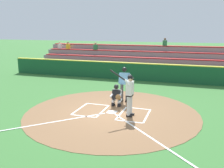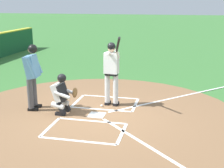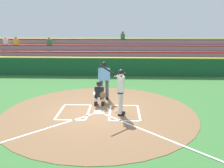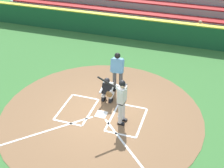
{
  "view_description": "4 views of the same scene",
  "coord_description": "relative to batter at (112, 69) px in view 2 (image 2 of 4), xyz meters",
  "views": [
    {
      "loc": [
        -3.38,
        10.32,
        3.83
      ],
      "look_at": [
        0.11,
        -0.35,
        1.27
      ],
      "focal_mm": 39.47,
      "sensor_mm": 36.0,
      "label": 1
    },
    {
      "loc": [
        7.64,
        2.14,
        3.03
      ],
      "look_at": [
        -0.29,
        0.36,
        0.83
      ],
      "focal_mm": 49.92,
      "sensor_mm": 36.0,
      "label": 2
    },
    {
      "loc": [
        -0.9,
        9.57,
        3.59
      ],
      "look_at": [
        -0.54,
        0.06,
        1.24
      ],
      "focal_mm": 39.13,
      "sensor_mm": 36.0,
      "label": 3
    },
    {
      "loc": [
        -3.42,
        9.08,
        7.6
      ],
      "look_at": [
        -0.28,
        -0.49,
        1.19
      ],
      "focal_mm": 49.62,
      "sensor_mm": 36.0,
      "label": 4
    }
  ],
  "objects": [
    {
      "name": "plate_umpire",
      "position": [
        0.8,
        -2.08,
        -0.02
      ],
      "size": [
        0.6,
        0.45,
        1.86
      ],
      "color": "#4C4C51",
      "rests_on": "ground"
    },
    {
      "name": "baseball",
      "position": [
        0.18,
        -0.26,
        -1.06
      ],
      "size": [
        0.07,
        0.07,
        0.07
      ],
      "primitive_type": "sphere",
      "color": "white",
      "rests_on": "ground"
    },
    {
      "name": "dirt_circle",
      "position": [
        0.88,
        -0.22,
        -1.09
      ],
      "size": [
        8.0,
        8.0,
        0.01
      ],
      "primitive_type": "cylinder",
      "color": "brown",
      "rests_on": "ground"
    },
    {
      "name": "catcher",
      "position": [
        0.95,
        -1.17,
        -0.51
      ],
      "size": [
        0.59,
        0.62,
        1.13
      ],
      "color": "black",
      "rests_on": "ground"
    },
    {
      "name": "home_plate_and_chalk",
      "position": [
        0.88,
        0.66,
        -1.08
      ],
      "size": [
        7.93,
        4.91,
        0.01
      ],
      "color": "white",
      "rests_on": "dirt_circle"
    },
    {
      "name": "ground_plane",
      "position": [
        0.88,
        -0.22,
        -1.1
      ],
      "size": [
        120.0,
        120.0,
        0.0
      ],
      "primitive_type": "plane",
      "color": "#387033"
    },
    {
      "name": "batter",
      "position": [
        0.0,
        0.0,
        0.0
      ],
      "size": [
        0.99,
        0.63,
        2.13
      ],
      "color": "silver",
      "rests_on": "ground"
    }
  ]
}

